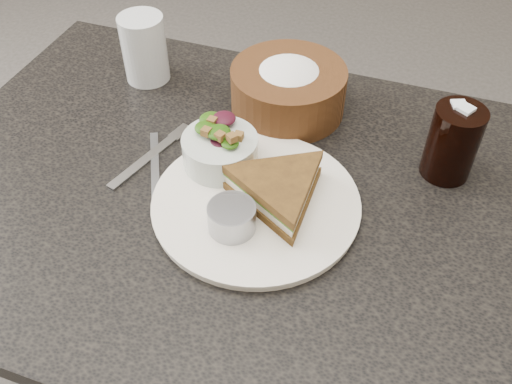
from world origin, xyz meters
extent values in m
cube|color=black|center=(0.00, 0.00, 0.38)|extent=(1.00, 0.70, 0.75)
cylinder|color=white|center=(0.02, -0.02, 0.76)|extent=(0.29, 0.29, 0.01)
cylinder|color=#909299|center=(0.01, -0.08, 0.78)|extent=(0.08, 0.08, 0.04)
cone|color=orange|center=(0.03, 0.03, 0.77)|extent=(0.07, 0.07, 0.03)
cube|color=gray|center=(-0.17, 0.01, 0.75)|extent=(0.06, 0.16, 0.00)
cube|color=#8D929B|center=(-0.14, -0.01, 0.75)|extent=(0.10, 0.17, 0.00)
cylinder|color=silver|center=(-0.27, 0.22, 0.81)|extent=(0.08, 0.08, 0.12)
camera|label=1|loc=(0.21, -0.54, 1.34)|focal=40.00mm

